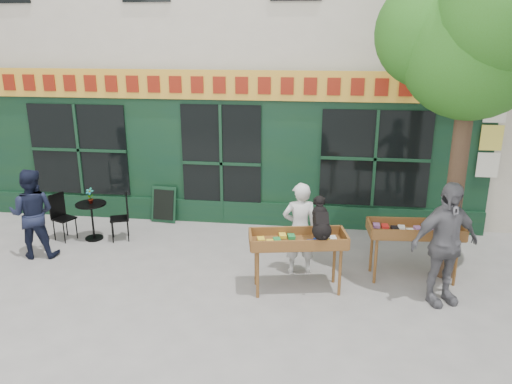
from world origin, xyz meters
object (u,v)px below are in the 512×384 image
Objects in this scene: dog at (321,217)px; bistro_table at (92,214)px; book_cart_center at (298,243)px; man_right at (445,244)px; man_left at (32,213)px; book_cart_right at (415,233)px; woman at (300,228)px.

dog is 0.79× the size of bistro_table.
man_right is (2.21, -0.08, 0.15)m from book_cart_center.
dog is at bearing 160.42° from man_left.
man_left reaches higher than book_cart_right.
woman is at bearing 176.61° from book_cart_right.
woman is (0.00, 0.65, -0.01)m from book_cart_center.
woman is at bearing 167.98° from man_left.
book_cart_right is at bearing 169.59° from woman.
woman is 0.84× the size of man_right.
bistro_table is at bearing -139.64° from man_left.
man_right is at bearing -11.94° from dog.
man_right is (1.86, -0.03, -0.32)m from dog.
man_right is at bearing 150.71° from woman.
book_cart_center is 0.59m from dog.
man_left is at bearing 161.25° from book_cart_center.
dog is 5.32m from man_left.
book_cart_center is 2.02m from book_cart_right.
dog reaches higher than bistro_table.
dog is at bearing -19.08° from book_cart_center.
man_right is 1.15× the size of man_left.
book_cart_center is at bearing -164.64° from book_cart_right.
woman is 1.91m from book_cart_right.
man_left reaches higher than book_cart_center.
book_cart_center is 1.03× the size of book_cart_right.
man_right is at bearing -14.46° from bistro_table.
man_left is at bearing 161.23° from dog.
man_right reaches higher than bistro_table.
man_right reaches higher than book_cart_right.
book_cart_center is at bearing 160.92° from dog.
dog is 0.39× the size of book_cart_right.
dog is at bearing -159.19° from book_cart_right.
woman is at bearing 79.05° from book_cart_center.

